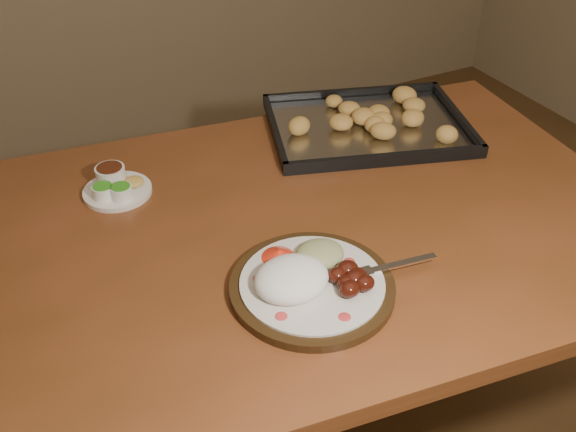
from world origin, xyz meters
TOP-DOWN VIEW (x-y plane):
  - dining_table at (-0.10, 0.26)m, footprint 1.60×1.07m
  - dinner_plate at (-0.13, 0.08)m, footprint 0.38×0.29m
  - condiment_saucer at (-0.35, 0.52)m, footprint 0.14×0.14m
  - baking_tray at (0.27, 0.51)m, footprint 0.56×0.48m

SIDE VIEW (x-z plane):
  - dining_table at x=-0.10m, z-range 0.28..1.03m
  - baking_tray at x=0.27m, z-range 0.74..0.79m
  - condiment_saucer at x=-0.35m, z-range 0.74..0.79m
  - dinner_plate at x=-0.13m, z-range 0.74..0.81m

